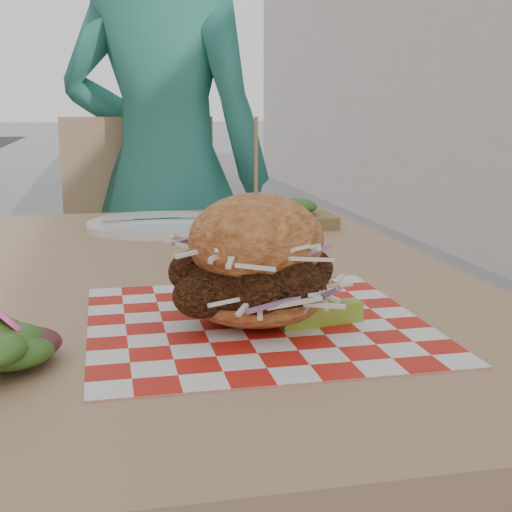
# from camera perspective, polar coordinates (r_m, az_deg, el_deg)

# --- Properties ---
(diner) EXTENTS (0.69, 0.59, 1.59)m
(diner) POSITION_cam_1_polar(r_m,az_deg,el_deg) (1.95, -7.28, 6.37)
(diner) COLOR #2A7969
(diner) RESTS_ON ground
(patio_table) EXTENTS (0.80, 1.20, 0.75)m
(patio_table) POSITION_cam_1_polar(r_m,az_deg,el_deg) (1.04, -6.15, -5.55)
(patio_table) COLOR #A6835C
(patio_table) RESTS_ON ground
(patio_chair) EXTENTS (0.45, 0.46, 0.95)m
(patio_chair) POSITION_cam_1_polar(r_m,az_deg,el_deg) (1.98, -9.19, -0.72)
(patio_chair) COLOR #A6835C
(patio_chair) RESTS_ON ground
(paper_liner) EXTENTS (0.36, 0.36, 0.00)m
(paper_liner) POSITION_cam_1_polar(r_m,az_deg,el_deg) (0.78, 0.00, -5.31)
(paper_liner) COLOR red
(paper_liner) RESTS_ON patio_table
(sandwich) EXTENTS (0.19, 0.19, 0.22)m
(sandwich) POSITION_cam_1_polar(r_m,az_deg,el_deg) (0.77, 0.00, -0.88)
(sandwich) COLOR #CB7639
(sandwich) RESTS_ON paper_liner
(pickle_spear) EXTENTS (0.10, 0.04, 0.02)m
(pickle_spear) POSITION_cam_1_polar(r_m,az_deg,el_deg) (0.77, 5.17, -4.66)
(pickle_spear) COLOR #8DAF32
(pickle_spear) RESTS_ON paper_liner
(place_setting) EXTENTS (0.27, 0.27, 0.02)m
(place_setting) POSITION_cam_1_polar(r_m,az_deg,el_deg) (1.38, -7.89, 2.50)
(place_setting) COLOR white
(place_setting) RESTS_ON patio_table
(kraft_tray) EXTENTS (0.15, 0.12, 0.06)m
(kraft_tray) POSITION_cam_1_polar(r_m,az_deg,el_deg) (1.39, 3.06, 3.27)
(kraft_tray) COLOR olive
(kraft_tray) RESTS_ON patio_table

